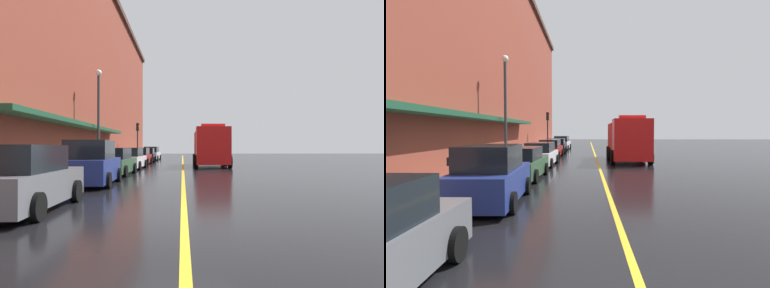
# 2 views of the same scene
# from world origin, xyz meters

# --- Properties ---
(ground_plane) EXTENTS (112.00, 112.00, 0.00)m
(ground_plane) POSITION_xyz_m (0.00, 25.00, 0.00)
(ground_plane) COLOR black
(sidewalk_left) EXTENTS (2.40, 70.00, 0.15)m
(sidewalk_left) POSITION_xyz_m (-6.20, 25.00, 0.07)
(sidewalk_left) COLOR #9E9B93
(sidewalk_left) RESTS_ON ground
(lane_center_stripe) EXTENTS (0.16, 70.00, 0.01)m
(lane_center_stripe) POSITION_xyz_m (0.00, 25.00, 0.00)
(lane_center_stripe) COLOR gold
(lane_center_stripe) RESTS_ON ground
(brick_building_left) EXTENTS (9.69, 64.00, 17.95)m
(brick_building_left) POSITION_xyz_m (-11.66, 23.99, 8.99)
(brick_building_left) COLOR brown
(brick_building_left) RESTS_ON ground
(parked_car_0) EXTENTS (1.97, 4.37, 1.66)m
(parked_car_0) POSITION_xyz_m (-4.05, 0.86, 0.78)
(parked_car_0) COLOR #595B60
(parked_car_0) RESTS_ON ground
(parked_car_1) EXTENTS (2.18, 4.50, 1.90)m
(parked_car_1) POSITION_xyz_m (-3.90, 6.78, 0.88)
(parked_car_1) COLOR navy
(parked_car_1) RESTS_ON ground
(parked_car_2) EXTENTS (2.20, 4.50, 1.56)m
(parked_car_2) POSITION_xyz_m (-3.98, 11.95, 0.74)
(parked_car_2) COLOR #2D5133
(parked_car_2) RESTS_ON ground
(parked_car_3) EXTENTS (2.12, 4.73, 1.57)m
(parked_car_3) POSITION_xyz_m (-3.90, 17.64, 0.74)
(parked_car_3) COLOR silver
(parked_car_3) RESTS_ON ground
(parked_car_4) EXTENTS (2.02, 4.89, 1.58)m
(parked_car_4) POSITION_xyz_m (-3.99, 24.04, 0.75)
(parked_car_4) COLOR maroon
(parked_car_4) RESTS_ON ground
(parked_car_5) EXTENTS (2.09, 4.43, 1.53)m
(parked_car_5) POSITION_xyz_m (-3.97, 29.51, 0.73)
(parked_car_5) COLOR black
(parked_car_5) RESTS_ON ground
(parked_car_6) EXTENTS (2.11, 4.93, 1.69)m
(parked_car_6) POSITION_xyz_m (-3.89, 35.52, 0.79)
(parked_car_6) COLOR silver
(parked_car_6) RESTS_ON ground
(fire_truck) EXTENTS (3.01, 7.78, 3.41)m
(fire_truck) POSITION_xyz_m (2.35, 21.23, 1.63)
(fire_truck) COLOR red
(fire_truck) RESTS_ON ground
(parking_meter_0) EXTENTS (0.14, 0.18, 1.33)m
(parking_meter_0) POSITION_xyz_m (-5.35, 15.88, 1.06)
(parking_meter_0) COLOR #4C4C51
(parking_meter_0) RESTS_ON sidewalk_left
(parking_meter_1) EXTENTS (0.14, 0.18, 1.33)m
(parking_meter_1) POSITION_xyz_m (-5.35, 6.98, 1.06)
(parking_meter_1) COLOR #4C4C51
(parking_meter_1) RESTS_ON sidewalk_left
(street_lamp_left) EXTENTS (0.44, 0.44, 6.94)m
(street_lamp_left) POSITION_xyz_m (-5.95, 16.44, 4.40)
(street_lamp_left) COLOR #33383D
(street_lamp_left) RESTS_ON sidewalk_left
(traffic_light_near) EXTENTS (0.38, 0.36, 4.30)m
(traffic_light_near) POSITION_xyz_m (-5.29, 32.53, 3.16)
(traffic_light_near) COLOR #232326
(traffic_light_near) RESTS_ON sidewalk_left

